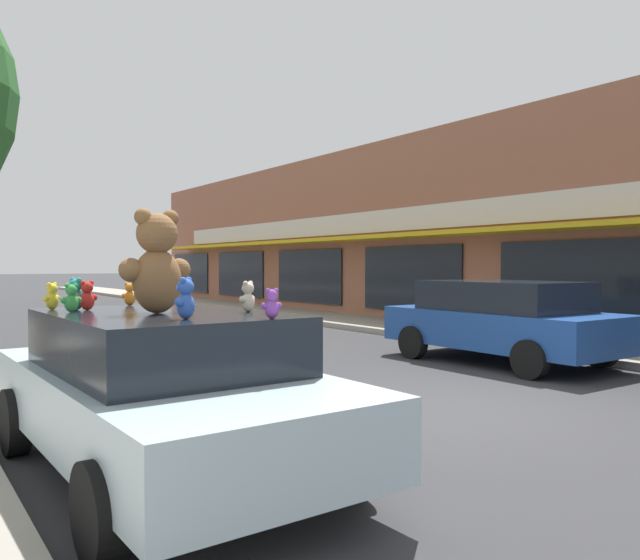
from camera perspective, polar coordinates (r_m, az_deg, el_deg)
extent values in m
plane|color=#333335|center=(8.07, 10.88, -11.69)|extent=(260.00, 260.00, 0.00)
cube|color=#9E6047|center=(26.49, 15.95, 3.70)|extent=(14.82, 33.38, 5.83)
cube|color=gold|center=(20.93, 1.89, 3.74)|extent=(1.18, 28.04, 0.12)
cube|color=silver|center=(21.28, 3.06, 5.18)|extent=(0.08, 26.71, 0.70)
cube|color=black|center=(15.52, 22.33, -0.28)|extent=(0.06, 4.23, 2.00)
cube|color=black|center=(19.12, 8.20, 0.11)|extent=(0.06, 4.23, 2.00)
cube|color=black|center=(23.50, -1.08, 0.36)|extent=(0.06, 4.23, 2.00)
cube|color=black|center=(28.30, -7.34, 0.52)|extent=(0.06, 4.23, 2.00)
cube|color=black|center=(33.34, -11.74, 0.64)|extent=(0.06, 4.23, 2.00)
cube|color=#ADC6D1|center=(5.71, -14.14, -10.81)|extent=(2.04, 4.39, 0.60)
cube|color=black|center=(5.62, -14.17, -5.36)|extent=(1.76, 2.43, 0.49)
cylinder|color=black|center=(6.79, -26.13, -11.55)|extent=(0.21, 0.64, 0.64)
cylinder|color=black|center=(7.35, -11.11, -10.45)|extent=(0.21, 0.64, 0.64)
cylinder|color=black|center=(4.27, -19.53, -19.34)|extent=(0.21, 0.64, 0.64)
cylinder|color=black|center=(5.11, 2.23, -15.74)|extent=(0.21, 0.64, 0.64)
ellipsoid|color=olive|center=(5.49, -14.66, -0.10)|extent=(0.46, 0.40, 0.55)
sphere|color=olive|center=(5.49, -14.68, 4.14)|extent=(0.38, 0.38, 0.35)
sphere|color=olive|center=(5.56, -13.53, 5.51)|extent=(0.16, 0.16, 0.15)
sphere|color=olive|center=(5.45, -15.88, 5.58)|extent=(0.16, 0.16, 0.15)
sphere|color=tan|center=(5.63, -15.35, 3.85)|extent=(0.15, 0.15, 0.13)
sphere|color=olive|center=(5.62, -12.78, 0.93)|extent=(0.22, 0.22, 0.20)
sphere|color=olive|center=(5.42, -16.91, 0.89)|extent=(0.22, 0.22, 0.20)
ellipsoid|color=green|center=(5.86, -21.78, -1.99)|extent=(0.13, 0.11, 0.16)
sphere|color=green|center=(5.85, -21.79, -0.86)|extent=(0.11, 0.11, 0.10)
sphere|color=green|center=(5.86, -21.46, -0.47)|extent=(0.04, 0.04, 0.04)
sphere|color=green|center=(5.84, -22.13, -0.48)|extent=(0.04, 0.04, 0.04)
sphere|color=#5ADA6D|center=(5.89, -21.91, -0.90)|extent=(0.04, 0.04, 0.04)
sphere|color=green|center=(5.88, -21.22, -1.70)|extent=(0.06, 0.06, 0.06)
sphere|color=green|center=(5.85, -22.40, -1.73)|extent=(0.06, 0.06, 0.06)
ellipsoid|color=teal|center=(6.12, -21.40, -1.71)|extent=(0.17, 0.18, 0.18)
sphere|color=teal|center=(6.11, -21.41, -0.44)|extent=(0.16, 0.16, 0.12)
sphere|color=teal|center=(6.08, -21.16, -0.02)|extent=(0.07, 0.07, 0.05)
sphere|color=teal|center=(6.14, -21.66, -0.01)|extent=(0.07, 0.07, 0.05)
sphere|color=#47CDC6|center=(6.14, -21.05, -0.49)|extent=(0.06, 0.06, 0.04)
sphere|color=teal|center=(6.07, -20.88, -1.43)|extent=(0.09, 0.09, 0.07)
sphere|color=teal|center=(6.18, -21.76, -1.39)|extent=(0.09, 0.09, 0.07)
ellipsoid|color=purple|center=(4.80, -4.42, -2.68)|extent=(0.12, 0.11, 0.15)
sphere|color=purple|center=(4.79, -4.43, -1.40)|extent=(0.11, 0.11, 0.09)
sphere|color=purple|center=(4.80, -4.06, -0.96)|extent=(0.04, 0.04, 0.04)
sphere|color=purple|center=(4.78, -4.80, -0.97)|extent=(0.04, 0.04, 0.04)
sphere|color=#BA67ED|center=(4.83, -4.60, -1.44)|extent=(0.04, 0.04, 0.04)
sphere|color=purple|center=(4.83, -3.81, -2.35)|extent=(0.06, 0.06, 0.05)
sphere|color=purple|center=(4.78, -5.12, -2.39)|extent=(0.06, 0.06, 0.05)
ellipsoid|color=orange|center=(6.63, -17.00, -1.61)|extent=(0.15, 0.14, 0.15)
sphere|color=orange|center=(6.63, -17.01, -0.68)|extent=(0.13, 0.13, 0.09)
sphere|color=orange|center=(6.62, -16.73, -0.37)|extent=(0.05, 0.05, 0.04)
sphere|color=orange|center=(6.63, -17.29, -0.37)|extent=(0.05, 0.05, 0.04)
sphere|color=#FFBA41|center=(6.66, -16.92, -0.72)|extent=(0.05, 0.05, 0.04)
sphere|color=orange|center=(6.62, -16.49, -1.39)|extent=(0.07, 0.07, 0.05)
sphere|color=orange|center=(6.65, -17.47, -1.38)|extent=(0.07, 0.07, 0.05)
ellipsoid|color=beige|center=(5.51, -6.60, -2.04)|extent=(0.17, 0.16, 0.17)
sphere|color=beige|center=(5.50, -6.60, -0.74)|extent=(0.14, 0.14, 0.11)
sphere|color=beige|center=(5.53, -6.38, -0.29)|extent=(0.06, 0.06, 0.05)
sphere|color=beige|center=(5.47, -6.83, -0.31)|extent=(0.06, 0.06, 0.05)
sphere|color=white|center=(5.53, -6.99, -0.80)|extent=(0.06, 0.06, 0.04)
sphere|color=beige|center=(5.57, -6.28, -1.70)|extent=(0.08, 0.08, 0.06)
sphere|color=beige|center=(5.45, -7.09, -1.76)|extent=(0.08, 0.08, 0.06)
ellipsoid|color=blue|center=(4.86, -12.17, -2.34)|extent=(0.20, 0.20, 0.20)
sphere|color=blue|center=(4.85, -12.18, -0.61)|extent=(0.18, 0.18, 0.13)
sphere|color=blue|center=(4.89, -11.94, -0.01)|extent=(0.07, 0.07, 0.05)
sphere|color=blue|center=(4.81, -12.43, -0.04)|extent=(0.07, 0.07, 0.05)
sphere|color=#548DFF|center=(4.88, -12.74, -0.69)|extent=(0.07, 0.07, 0.05)
sphere|color=blue|center=(4.93, -11.87, -1.88)|extent=(0.10, 0.10, 0.07)
sphere|color=blue|center=(4.79, -12.73, -1.98)|extent=(0.10, 0.10, 0.07)
ellipsoid|color=yellow|center=(6.27, -23.29, -1.79)|extent=(0.16, 0.15, 0.16)
sphere|color=yellow|center=(6.26, -23.30, -0.73)|extent=(0.14, 0.14, 0.10)
sphere|color=yellow|center=(6.29, -23.07, -0.37)|extent=(0.06, 0.06, 0.04)
sphere|color=yellow|center=(6.24, -23.54, -0.39)|extent=(0.06, 0.06, 0.04)
sphere|color=#FFFF4D|center=(6.29, -23.57, -0.78)|extent=(0.05, 0.05, 0.04)
sphere|color=yellow|center=(6.32, -22.94, -1.51)|extent=(0.08, 0.08, 0.06)
sphere|color=yellow|center=(6.23, -23.76, -1.56)|extent=(0.08, 0.08, 0.06)
ellipsoid|color=red|center=(6.06, -20.51, -1.81)|extent=(0.14, 0.13, 0.17)
sphere|color=red|center=(6.06, -20.52, -0.64)|extent=(0.12, 0.12, 0.11)
sphere|color=red|center=(6.07, -20.19, -0.24)|extent=(0.05, 0.05, 0.04)
sphere|color=red|center=(6.04, -20.86, -0.25)|extent=(0.05, 0.05, 0.04)
sphere|color=#FF4741|center=(6.10, -20.69, -0.69)|extent=(0.05, 0.05, 0.04)
sphere|color=red|center=(6.10, -19.96, -1.51)|extent=(0.07, 0.07, 0.06)
sphere|color=red|center=(6.04, -21.14, -1.55)|extent=(0.07, 0.07, 0.06)
cube|color=#1E4793|center=(12.08, 16.35, -4.24)|extent=(2.03, 4.34, 0.66)
cube|color=black|center=(12.04, 16.37, -1.39)|extent=(1.79, 2.81, 0.54)
cylinder|color=black|center=(12.30, 8.49, -5.65)|extent=(0.20, 0.64, 0.64)
cylinder|color=black|center=(13.74, 14.58, -4.94)|extent=(0.20, 0.64, 0.64)
cylinder|color=black|center=(10.53, 18.64, -6.90)|extent=(0.20, 0.64, 0.64)
cylinder|color=black|center=(12.17, 24.27, -5.83)|extent=(0.20, 0.64, 0.64)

